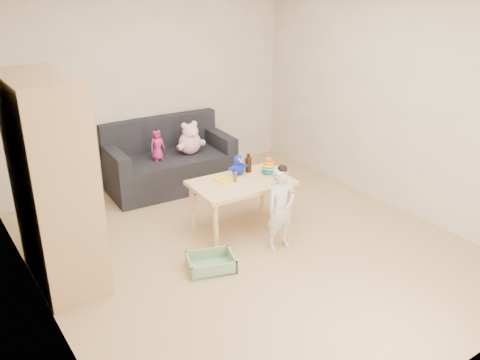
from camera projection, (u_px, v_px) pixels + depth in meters
room at (251, 126)px, 4.75m from camera, size 4.50×4.50×4.50m
wardrobe at (53, 184)px, 4.38m from camera, size 0.52×1.05×1.88m
sofa at (171, 172)px, 6.58m from camera, size 1.63×0.89×0.45m
play_table at (241, 205)px, 5.54m from camera, size 1.09×0.73×0.55m
storage_bin at (211, 262)px, 4.84m from camera, size 0.52×0.45×0.13m
toddler at (281, 209)px, 5.09m from camera, size 0.33×0.23×0.86m
pink_bear at (190, 140)px, 6.50m from camera, size 0.34×0.30×0.36m
doll at (157, 145)px, 6.28m from camera, size 0.20×0.14×0.38m
ring_stacker at (269, 168)px, 5.59m from camera, size 0.17×0.17×0.19m
brown_bottle at (248, 164)px, 5.66m from camera, size 0.07×0.07×0.21m
blue_plush at (238, 165)px, 5.56m from camera, size 0.23×0.21×0.23m
wooden_figure at (235, 177)px, 5.39m from camera, size 0.05×0.04×0.12m
yellow_book at (225, 179)px, 5.46m from camera, size 0.23×0.23×0.02m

